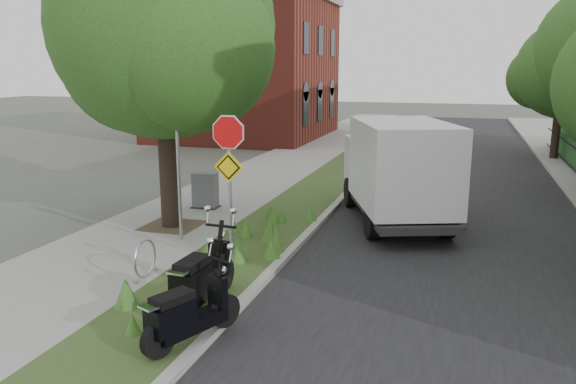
# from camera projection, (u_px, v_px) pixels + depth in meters

# --- Properties ---
(ground) EXTENTS (120.00, 120.00, 0.00)m
(ground) POSITION_uv_depth(u_px,v_px,m) (287.00, 287.00, 10.75)
(ground) COLOR #4C5147
(ground) RESTS_ON ground
(sidewalk_near) EXTENTS (3.50, 60.00, 0.12)m
(sidewalk_near) POSITION_uv_depth(u_px,v_px,m) (260.00, 177.00, 21.30)
(sidewalk_near) COLOR gray
(sidewalk_near) RESTS_ON ground
(verge) EXTENTS (2.00, 60.00, 0.12)m
(verge) POSITION_uv_depth(u_px,v_px,m) (330.00, 181.00, 20.49)
(verge) COLOR #2E4D21
(verge) RESTS_ON ground
(kerb_near) EXTENTS (0.20, 60.00, 0.13)m
(kerb_near) POSITION_uv_depth(u_px,v_px,m) (357.00, 183.00, 20.20)
(kerb_near) COLOR #9E9991
(kerb_near) RESTS_ON ground
(road) EXTENTS (7.00, 60.00, 0.01)m
(road) POSITION_uv_depth(u_px,v_px,m) (458.00, 191.00, 19.19)
(road) COLOR black
(road) RESTS_ON ground
(kerb_far) EXTENTS (0.20, 60.00, 0.13)m
(kerb_far) POSITION_uv_depth(u_px,v_px,m) (571.00, 196.00, 18.15)
(kerb_far) COLOR #9E9991
(kerb_far) RESTS_ON ground
(street_tree_main) EXTENTS (6.21, 5.54, 7.66)m
(street_tree_main) POSITION_uv_depth(u_px,v_px,m) (162.00, 39.00, 13.57)
(street_tree_main) COLOR black
(street_tree_main) RESTS_ON ground
(bare_post) EXTENTS (0.08, 0.08, 4.00)m
(bare_post) POSITION_uv_depth(u_px,v_px,m) (178.00, 156.00, 12.91)
(bare_post) COLOR #A5A8AD
(bare_post) RESTS_ON ground
(bike_hoop) EXTENTS (0.06, 0.78, 0.77)m
(bike_hoop) POSITION_uv_depth(u_px,v_px,m) (145.00, 259.00, 10.88)
(bike_hoop) COLOR #A5A8AD
(bike_hoop) RESTS_ON ground
(sign_assembly) EXTENTS (0.94, 0.08, 3.22)m
(sign_assembly) POSITION_uv_depth(u_px,v_px,m) (229.00, 159.00, 11.20)
(sign_assembly) COLOR #A5A8AD
(sign_assembly) RESTS_ON ground
(brick_building) EXTENTS (9.40, 10.40, 8.30)m
(brick_building) POSITION_uv_depth(u_px,v_px,m) (246.00, 66.00, 33.11)
(brick_building) COLOR maroon
(brick_building) RESTS_ON ground
(far_tree_c) EXTENTS (4.37, 3.89, 5.93)m
(far_tree_c) POSITION_uv_depth(u_px,v_px,m) (561.00, 72.00, 24.67)
(far_tree_c) COLOR black
(far_tree_c) RESTS_ON ground
(scooter_near) EXTENTS (0.46, 2.02, 0.96)m
(scooter_near) POSITION_uv_depth(u_px,v_px,m) (199.00, 284.00, 9.36)
(scooter_near) COLOR black
(scooter_near) RESTS_ON ground
(scooter_far) EXTENTS (0.88, 1.72, 0.87)m
(scooter_far) POSITION_uv_depth(u_px,v_px,m) (182.00, 319.00, 8.15)
(scooter_far) COLOR black
(scooter_far) RESTS_ON ground
(box_truck) EXTENTS (3.71, 5.61, 2.37)m
(box_truck) POSITION_uv_depth(u_px,v_px,m) (397.00, 167.00, 14.88)
(box_truck) COLOR #262628
(box_truck) RESTS_ON ground
(utility_cabinet) EXTENTS (0.78, 0.53, 1.02)m
(utility_cabinet) POSITION_uv_depth(u_px,v_px,m) (205.00, 191.00, 16.32)
(utility_cabinet) COLOR #262628
(utility_cabinet) RESTS_ON ground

